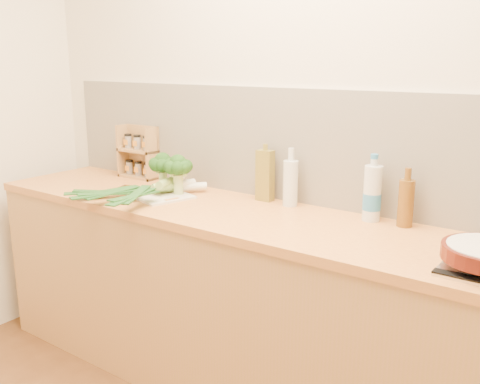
% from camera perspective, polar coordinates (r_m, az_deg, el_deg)
% --- Properties ---
extents(room_shell, '(3.50, 3.50, 3.50)m').
position_cam_1_polar(room_shell, '(2.50, 7.62, 4.68)').
color(room_shell, beige).
rests_on(room_shell, ground).
extents(counter, '(3.20, 0.62, 0.90)m').
position_cam_1_polar(counter, '(2.48, 3.82, -12.81)').
color(counter, '#AE7B48').
rests_on(counter, ground).
extents(chopping_board, '(0.40, 0.34, 0.01)m').
position_cam_1_polar(chopping_board, '(2.73, -8.76, -0.27)').
color(chopping_board, beige).
rests_on(chopping_board, counter).
extents(broccoli_left, '(0.15, 0.15, 0.19)m').
position_cam_1_polar(broccoli_left, '(2.80, -8.25, 2.95)').
color(broccoli_left, '#ACC271').
rests_on(broccoli_left, chopping_board).
extents(broccoli_right, '(0.15, 0.15, 0.20)m').
position_cam_1_polar(broccoli_right, '(2.68, -6.65, 2.66)').
color(broccoli_right, '#ACC271').
rests_on(broccoli_right, chopping_board).
extents(leek_front, '(0.48, 0.57, 0.04)m').
position_cam_1_polar(leek_front, '(2.73, -9.27, 0.34)').
color(leek_front, white).
rests_on(leek_front, chopping_board).
extents(leek_mid, '(0.28, 0.61, 0.04)m').
position_cam_1_polar(leek_mid, '(2.67, -9.65, 0.40)').
color(leek_mid, white).
rests_on(leek_mid, chopping_board).
extents(leek_back, '(0.20, 0.63, 0.04)m').
position_cam_1_polar(leek_back, '(2.63, -8.81, 0.61)').
color(leek_back, white).
rests_on(leek_back, chopping_board).
extents(chefs_knife, '(0.12, 0.31, 0.02)m').
position_cam_1_polar(chefs_knife, '(2.80, -14.20, -0.08)').
color(chefs_knife, silver).
rests_on(chefs_knife, counter).
extents(spice_rack, '(0.25, 0.10, 0.30)m').
position_cam_1_polar(spice_rack, '(3.15, -10.66, 3.89)').
color(spice_rack, tan).
rests_on(spice_rack, counter).
extents(oil_tin, '(0.08, 0.05, 0.28)m').
position_cam_1_polar(oil_tin, '(2.58, 2.68, 1.81)').
color(oil_tin, olive).
rests_on(oil_tin, counter).
extents(glass_bottle, '(0.07, 0.07, 0.27)m').
position_cam_1_polar(glass_bottle, '(2.50, 5.40, 1.05)').
color(glass_bottle, silver).
rests_on(glass_bottle, counter).
extents(amber_bottle, '(0.06, 0.06, 0.24)m').
position_cam_1_polar(amber_bottle, '(2.28, 17.28, -1.05)').
color(amber_bottle, brown).
rests_on(amber_bottle, counter).
extents(water_bottle, '(0.08, 0.08, 0.27)m').
position_cam_1_polar(water_bottle, '(2.32, 13.92, -0.30)').
color(water_bottle, silver).
rests_on(water_bottle, counter).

